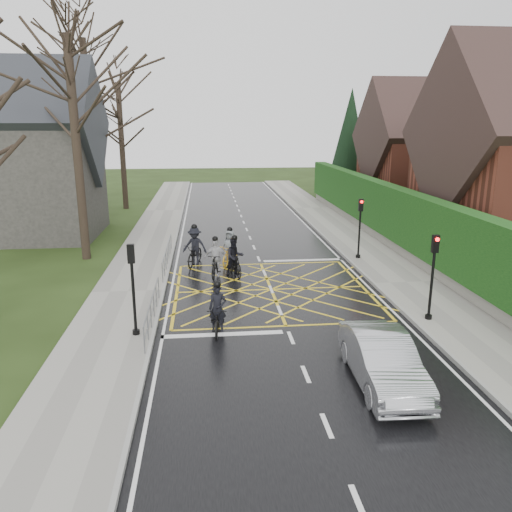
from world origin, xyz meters
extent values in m
plane|color=black|center=(0.00, 0.00, 0.00)|extent=(120.00, 120.00, 0.00)
cube|color=black|center=(0.00, 0.00, 0.01)|extent=(9.00, 80.00, 0.01)
cube|color=gray|center=(6.00, 0.00, 0.07)|extent=(3.00, 80.00, 0.15)
cube|color=gray|center=(-6.00, 0.00, 0.07)|extent=(3.00, 80.00, 0.15)
cube|color=slate|center=(7.75, 6.00, 0.35)|extent=(0.50, 38.00, 0.70)
cube|color=black|center=(7.75, 6.00, 2.10)|extent=(0.90, 38.00, 2.80)
cube|color=brown|center=(14.75, 18.00, 3.00)|extent=(9.00, 8.00, 6.00)
cube|color=#30201C|center=(14.75, 18.00, 5.90)|extent=(9.80, 8.80, 8.80)
cube|color=brown|center=(17.45, 18.00, 8.50)|extent=(0.70, 0.70, 1.60)
cylinder|color=black|center=(10.75, 26.00, 0.60)|extent=(0.50, 0.50, 1.20)
cone|color=black|center=(10.75, 26.00, 5.00)|extent=(4.60, 4.60, 10.00)
cube|color=#2D2B28|center=(-13.50, 12.00, 3.50)|extent=(8.00, 7.00, 7.00)
cube|color=#26282D|center=(-13.50, 12.00, 6.90)|extent=(8.80, 7.80, 7.80)
cylinder|color=black|center=(-9.00, 6.00, 5.50)|extent=(0.44, 0.44, 11.00)
cylinder|color=black|center=(-10.00, 14.00, 6.00)|extent=(0.44, 0.44, 12.00)
cylinder|color=black|center=(-9.30, 22.00, 5.00)|extent=(0.44, 0.44, 10.00)
cylinder|color=slate|center=(-4.65, -3.50, 1.00)|extent=(0.05, 5.00, 0.05)
cylinder|color=slate|center=(-4.65, -3.50, 0.55)|extent=(0.04, 5.00, 0.04)
cylinder|color=slate|center=(-4.65, -6.00, 0.50)|extent=(0.04, 0.04, 1.00)
cylinder|color=slate|center=(-4.65, -1.00, 0.50)|extent=(0.04, 0.04, 1.00)
cylinder|color=slate|center=(-4.65, 4.00, 1.00)|extent=(0.05, 6.00, 0.05)
cylinder|color=slate|center=(-4.65, 4.00, 0.55)|extent=(0.04, 6.00, 0.04)
cylinder|color=slate|center=(-4.65, 1.00, 0.50)|extent=(0.04, 0.04, 1.00)
cylinder|color=slate|center=(-4.65, 7.00, 0.50)|extent=(0.04, 0.04, 1.00)
cylinder|color=black|center=(5.10, 4.20, 1.50)|extent=(0.10, 0.10, 3.00)
cylinder|color=black|center=(5.10, 4.20, 0.15)|extent=(0.24, 0.24, 0.30)
cube|color=black|center=(5.10, 4.20, 2.90)|extent=(0.22, 0.16, 0.62)
sphere|color=#FF0C0C|center=(5.10, 4.08, 3.08)|extent=(0.14, 0.14, 0.14)
cylinder|color=black|center=(5.10, -4.20, 1.50)|extent=(0.10, 0.10, 3.00)
cylinder|color=black|center=(5.10, -4.20, 0.15)|extent=(0.24, 0.24, 0.30)
cube|color=black|center=(5.10, -4.20, 2.90)|extent=(0.22, 0.16, 0.62)
sphere|color=#FF0C0C|center=(5.10, -4.32, 3.08)|extent=(0.14, 0.14, 0.14)
cylinder|color=black|center=(-5.10, -4.50, 1.50)|extent=(0.10, 0.10, 3.00)
cylinder|color=black|center=(-5.10, -4.50, 0.15)|extent=(0.24, 0.24, 0.30)
cube|color=black|center=(-5.10, -4.50, 2.90)|extent=(0.22, 0.16, 0.62)
sphere|color=#FF0C0C|center=(-5.10, -4.38, 3.08)|extent=(0.14, 0.14, 0.14)
imported|color=black|center=(-2.39, -4.28, 0.49)|extent=(0.80, 1.91, 0.98)
imported|color=black|center=(-2.39, -4.18, 0.83)|extent=(0.64, 0.45, 1.66)
sphere|color=black|center=(-2.39, -4.18, 1.68)|extent=(0.26, 0.26, 0.26)
imported|color=black|center=(-1.41, 2.24, 0.57)|extent=(0.98, 1.98, 1.15)
imported|color=black|center=(-1.41, 2.34, 0.88)|extent=(0.99, 0.85, 1.76)
sphere|color=black|center=(-1.41, 2.34, 1.78)|extent=(0.28, 0.28, 0.28)
imported|color=black|center=(-3.29, 4.23, 0.56)|extent=(1.30, 2.26, 1.12)
imported|color=black|center=(-3.29, 4.33, 0.95)|extent=(1.38, 1.02, 1.90)
sphere|color=black|center=(-3.29, 4.33, 1.92)|extent=(0.30, 0.30, 0.30)
imported|color=black|center=(-2.31, 2.18, 0.57)|extent=(0.91, 1.96, 1.14)
imported|color=#B3B2B6|center=(-2.31, 2.28, 0.87)|extent=(1.08, 0.63, 1.74)
sphere|color=black|center=(-2.31, 2.28, 1.76)|extent=(0.27, 0.27, 0.27)
imported|color=gold|center=(-1.54, 4.08, 0.52)|extent=(1.40, 2.09, 1.04)
imported|color=slate|center=(-1.54, 4.18, 0.88)|extent=(1.01, 0.85, 1.76)
sphere|color=black|center=(-1.54, 4.18, 1.78)|extent=(0.28, 0.28, 0.28)
imported|color=#B6B8BE|center=(1.95, -8.20, 0.70)|extent=(1.61, 4.29, 1.40)
camera|label=1|loc=(-2.71, -20.08, 6.90)|focal=35.00mm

